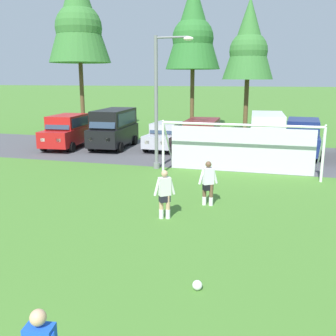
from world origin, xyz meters
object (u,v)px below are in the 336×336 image
object	(u,v)px
soccer_ball	(197,285)
soccer_goal	(240,147)
player_winger_left	(208,183)
player_midfield_center	(165,195)
parked_car_slot_center_right	(267,134)
parked_car_slot_left	(114,128)
parked_car_slot_far_left	(67,131)
parked_car_slot_center_left	(166,136)
parked_car_slot_center	(202,138)
street_lamp	(160,102)
parked_car_slot_right	(302,137)

from	to	relation	value
soccer_ball	soccer_goal	world-z (taller)	soccer_goal
soccer_goal	player_winger_left	size ratio (longest dim) A/B	4.54
player_midfield_center	parked_car_slot_center_right	world-z (taller)	parked_car_slot_center_right
soccer_ball	player_winger_left	world-z (taller)	player_winger_left
player_winger_left	parked_car_slot_left	distance (m)	13.00
parked_car_slot_left	parked_car_slot_center_right	distance (m)	9.83
parked_car_slot_left	parked_car_slot_center_right	size ratio (longest dim) A/B	1.00
soccer_goal	parked_car_slot_far_left	xyz separation A→B (m)	(-11.63, 4.06, -0.18)
player_midfield_center	parked_car_slot_center_left	xyz separation A→B (m)	(-3.37, 12.31, 0.05)
player_winger_left	parked_car_slot_center_right	distance (m)	9.97
parked_car_slot_center_right	player_winger_left	bearing A→B (deg)	-100.50
parked_car_slot_center	street_lamp	world-z (taller)	street_lamp
player_midfield_center	parked_car_slot_far_left	distance (m)	14.82
parked_car_slot_left	parked_car_slot_center_left	distance (m)	3.55
parked_car_slot_center_right	parked_car_slot_far_left	bearing A→B (deg)	-178.12
player_winger_left	parked_car_slot_center	world-z (taller)	parked_car_slot_center
parked_car_slot_left	parked_car_slot_far_left	bearing A→B (deg)	-163.80
parked_car_slot_center_left	parked_car_slot_right	world-z (taller)	parked_car_slot_right
soccer_goal	parked_car_slot_far_left	distance (m)	12.32
soccer_goal	parked_car_slot_center_right	size ratio (longest dim) A/B	1.52
parked_car_slot_center_left	parked_car_slot_center	bearing A→B (deg)	-32.83
parked_car_slot_center_right	street_lamp	distance (m)	7.21
soccer_goal	parked_car_slot_left	size ratio (longest dim) A/B	1.52
parked_car_slot_center_right	parked_car_slot_center	bearing A→B (deg)	-166.28
soccer_goal	parked_car_slot_center	size ratio (longest dim) A/B	1.61
parked_car_slot_center_right	parked_car_slot_center_left	bearing A→B (deg)	172.81
parked_car_slot_center	parked_car_slot_center_right	xyz separation A→B (m)	(3.69, 0.90, 0.23)
player_winger_left	parked_car_slot_far_left	world-z (taller)	parked_car_slot_far_left
parked_car_slot_center_right	parked_car_slot_right	size ratio (longest dim) A/B	1.04
player_midfield_center	parked_car_slot_right	world-z (taller)	parked_car_slot_right
player_winger_left	parked_car_slot_right	world-z (taller)	parked_car_slot_right
parked_car_slot_far_left	street_lamp	size ratio (longest dim) A/B	0.73
parked_car_slot_left	parked_car_slot_right	distance (m)	11.86
parked_car_slot_far_left	parked_car_slot_right	bearing A→B (deg)	4.72
soccer_goal	parked_car_slot_far_left	size ratio (longest dim) A/B	1.57
parked_car_slot_far_left	parked_car_slot_right	xyz separation A→B (m)	(14.80, 1.22, 0.00)
soccer_ball	street_lamp	xyz separation A→B (m)	(-4.08, 10.96, 3.28)
parked_car_slot_far_left	parked_car_slot_center_right	distance (m)	12.78
parked_car_slot_far_left	parked_car_slot_center_left	world-z (taller)	parked_car_slot_far_left
parked_car_slot_far_left	parked_car_slot_center_left	size ratio (longest dim) A/B	1.10
soccer_goal	parked_car_slot_center_right	xyz separation A→B (m)	(1.13, 4.48, 0.05)
soccer_goal	player_winger_left	distance (m)	5.37
player_midfield_center	parked_car_slot_left	bearing A→B (deg)	119.86
parked_car_slot_far_left	parked_car_slot_center_right	world-z (taller)	parked_car_slot_center_right
parked_car_slot_left	parked_car_slot_center_right	xyz separation A→B (m)	(9.82, -0.44, 0.00)
player_winger_left	parked_car_slot_center_left	xyz separation A→B (m)	(-4.51, 10.59, 0.05)
soccer_ball	player_midfield_center	bearing A→B (deg)	114.97
parked_car_slot_far_left	parked_car_slot_center	distance (m)	9.09
soccer_goal	parked_car_slot_center	bearing A→B (deg)	125.56
soccer_goal	player_midfield_center	world-z (taller)	soccer_goal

